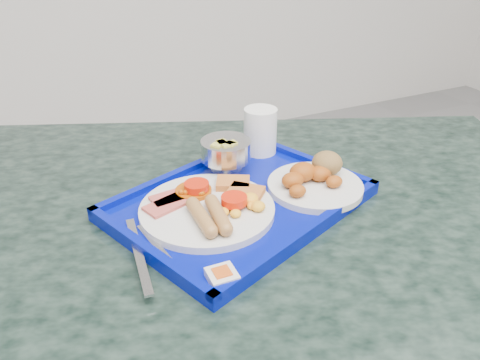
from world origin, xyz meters
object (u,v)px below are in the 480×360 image
object	(u,v)px
main_plate	(211,206)
juice_cup	(260,129)
fruit_bowl	(226,151)
bread_plate	(315,179)
tray	(240,202)
table	(238,300)

from	to	relation	value
main_plate	juice_cup	size ratio (longest dim) A/B	2.38
fruit_bowl	bread_plate	bearing A→B (deg)	-46.54
bread_plate	fruit_bowl	distance (m)	0.18
bread_plate	juice_cup	size ratio (longest dim) A/B	1.82
tray	table	bearing A→B (deg)	-129.37
tray	fruit_bowl	bearing A→B (deg)	78.79
table	bread_plate	bearing A→B (deg)	-1.64
main_plate	bread_plate	bearing A→B (deg)	-1.52
tray	bread_plate	bearing A→B (deg)	-7.96
bread_plate	fruit_bowl	xyz separation A→B (m)	(-0.12, 0.13, 0.03)
table	tray	xyz separation A→B (m)	(0.01, 0.02, 0.22)
table	tray	world-z (taller)	tray
table	juice_cup	xyz separation A→B (m)	(0.14, 0.17, 0.27)
tray	fruit_bowl	world-z (taller)	fruit_bowl
main_plate	fruit_bowl	world-z (taller)	fruit_bowl
table	fruit_bowl	xyz separation A→B (m)	(0.03, 0.13, 0.26)
main_plate	bread_plate	xyz separation A→B (m)	(0.21, -0.01, 0.01)
main_plate	bread_plate	size ratio (longest dim) A/B	1.31
table	fruit_bowl	size ratio (longest dim) A/B	15.48
table	bread_plate	world-z (taller)	bread_plate
juice_cup	bread_plate	bearing A→B (deg)	-83.00
tray	fruit_bowl	xyz separation A→B (m)	(0.02, 0.11, 0.05)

